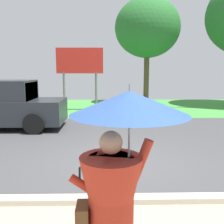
# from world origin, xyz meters

# --- Properties ---
(ground_plane) EXTENTS (40.00, 22.00, 0.20)m
(ground_plane) POSITION_xyz_m (0.00, 2.95, -0.05)
(ground_plane) COLOR #424244
(monk_pedestrian) EXTENTS (1.12, 1.10, 2.13)m
(monk_pedestrian) POSITION_xyz_m (-0.18, -3.86, 1.14)
(monk_pedestrian) COLOR #B22D1E
(monk_pedestrian) RESTS_ON ground_plane
(roadside_billboard) EXTENTS (2.60, 0.12, 3.50)m
(roadside_billboard) POSITION_xyz_m (-1.75, 8.46, 2.55)
(roadside_billboard) COLOR slate
(roadside_billboard) RESTS_ON ground_plane
(tree_left_far) EXTENTS (4.38, 4.38, 7.10)m
(tree_left_far) POSITION_xyz_m (2.50, 11.85, 5.08)
(tree_left_far) COLOR brown
(tree_left_far) RESTS_ON ground_plane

